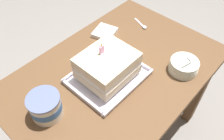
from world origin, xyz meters
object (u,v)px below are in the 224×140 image
object	(u,v)px
birthday_cake	(108,66)
ice_cream_tub	(45,106)
serving_spoon_near_tray	(143,26)
napkin_pile	(105,32)
foil_tray	(108,77)
bowl_stack	(184,66)

from	to	relation	value
birthday_cake	ice_cream_tub	bearing A→B (deg)	170.47
serving_spoon_near_tray	napkin_pile	xyz separation A→B (m)	(-0.20, 0.12, 0.01)
foil_tray	birthday_cake	xyz separation A→B (m)	(0.00, 0.00, 0.08)
serving_spoon_near_tray	ice_cream_tub	bearing A→B (deg)	-175.08
bowl_stack	ice_cream_tub	bearing A→B (deg)	154.23
ice_cream_tub	serving_spoon_near_tray	bearing A→B (deg)	4.92
ice_cream_tub	serving_spoon_near_tray	size ratio (longest dim) A/B	1.14
bowl_stack	serving_spoon_near_tray	xyz separation A→B (m)	(0.14, 0.35, -0.02)
ice_cream_tub	napkin_pile	size ratio (longest dim) A/B	0.93
ice_cream_tub	birthday_cake	bearing A→B (deg)	-9.53
foil_tray	serving_spoon_near_tray	distance (m)	0.44
foil_tray	serving_spoon_near_tray	world-z (taller)	foil_tray
foil_tray	napkin_pile	xyz separation A→B (m)	(0.22, 0.23, 0.01)
napkin_pile	bowl_stack	bearing A→B (deg)	-83.05
bowl_stack	napkin_pile	world-z (taller)	bowl_stack
foil_tray	bowl_stack	world-z (taller)	bowl_stack
ice_cream_tub	serving_spoon_near_tray	xyz separation A→B (m)	(0.73, 0.06, -0.05)
foil_tray	bowl_stack	distance (m)	0.36
napkin_pile	ice_cream_tub	bearing A→B (deg)	-161.12
serving_spoon_near_tray	bowl_stack	bearing A→B (deg)	-112.34
foil_tray	birthday_cake	size ratio (longest dim) A/B	1.41
ice_cream_tub	foil_tray	bearing A→B (deg)	-9.53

